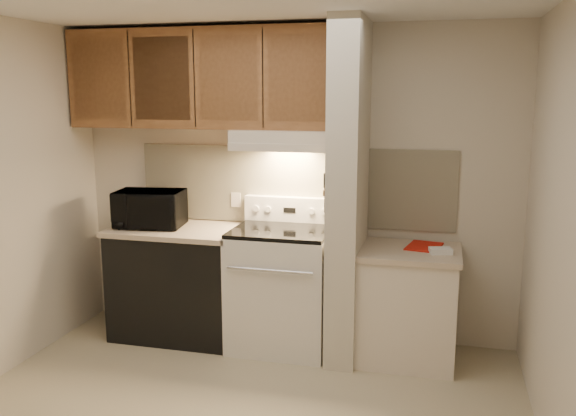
% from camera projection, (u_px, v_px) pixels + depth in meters
% --- Properties ---
extents(wall_back, '(3.60, 2.50, 0.02)m').
position_uv_depth(wall_back, '(293.00, 184.00, 4.95)').
color(wall_back, beige).
rests_on(wall_back, floor).
extents(wall_right, '(0.02, 3.00, 2.50)m').
position_uv_depth(wall_right, '(566.00, 239.00, 3.08)').
color(wall_right, beige).
rests_on(wall_right, floor).
extents(backsplash, '(2.60, 0.02, 0.63)m').
position_uv_depth(backsplash, '(292.00, 186.00, 4.94)').
color(backsplash, '#FFF2CA').
rests_on(backsplash, wall_back).
extents(range_body, '(0.76, 0.65, 0.92)m').
position_uv_depth(range_body, '(282.00, 290.00, 4.77)').
color(range_body, silver).
rests_on(range_body, floor).
extents(oven_window, '(0.50, 0.01, 0.30)m').
position_uv_depth(oven_window, '(271.00, 298.00, 4.46)').
color(oven_window, black).
rests_on(oven_window, range_body).
extents(oven_handle, '(0.65, 0.02, 0.02)m').
position_uv_depth(oven_handle, '(269.00, 271.00, 4.38)').
color(oven_handle, silver).
rests_on(oven_handle, range_body).
extents(cooktop, '(0.74, 0.64, 0.03)m').
position_uv_depth(cooktop, '(282.00, 231.00, 4.68)').
color(cooktop, black).
rests_on(cooktop, range_body).
extents(range_backguard, '(0.76, 0.08, 0.20)m').
position_uv_depth(range_backguard, '(291.00, 209.00, 4.93)').
color(range_backguard, silver).
rests_on(range_backguard, range_body).
extents(range_display, '(0.10, 0.01, 0.04)m').
position_uv_depth(range_display, '(289.00, 210.00, 4.89)').
color(range_display, black).
rests_on(range_display, range_backguard).
extents(range_knob_left_outer, '(0.05, 0.02, 0.05)m').
position_uv_depth(range_knob_left_outer, '(256.00, 209.00, 4.95)').
color(range_knob_left_outer, silver).
rests_on(range_knob_left_outer, range_backguard).
extents(range_knob_left_inner, '(0.05, 0.02, 0.05)m').
position_uv_depth(range_knob_left_inner, '(268.00, 209.00, 4.93)').
color(range_knob_left_inner, silver).
rests_on(range_knob_left_inner, range_backguard).
extents(range_knob_right_inner, '(0.05, 0.02, 0.05)m').
position_uv_depth(range_knob_right_inner, '(311.00, 211.00, 4.84)').
color(range_knob_right_inner, silver).
rests_on(range_knob_right_inner, range_backguard).
extents(range_knob_right_outer, '(0.05, 0.02, 0.05)m').
position_uv_depth(range_knob_right_outer, '(324.00, 212.00, 4.82)').
color(range_knob_right_outer, silver).
rests_on(range_knob_right_outer, range_backguard).
extents(dishwasher_front, '(1.00, 0.63, 0.87)m').
position_uv_depth(dishwasher_front, '(179.00, 284.00, 5.00)').
color(dishwasher_front, black).
rests_on(dishwasher_front, floor).
extents(left_countertop, '(1.04, 0.67, 0.04)m').
position_uv_depth(left_countertop, '(177.00, 230.00, 4.91)').
color(left_countertop, '#C0AB92').
rests_on(left_countertop, dishwasher_front).
extents(spoon_rest, '(0.24, 0.11, 0.02)m').
position_uv_depth(spoon_rest, '(166.00, 220.00, 5.14)').
color(spoon_rest, black).
rests_on(spoon_rest, left_countertop).
extents(teal_jar, '(0.10, 0.10, 0.09)m').
position_uv_depth(teal_jar, '(131.00, 222.00, 4.89)').
color(teal_jar, '#2B6F67').
rests_on(teal_jar, left_countertop).
extents(outlet, '(0.08, 0.01, 0.12)m').
position_uv_depth(outlet, '(236.00, 200.00, 5.07)').
color(outlet, beige).
rests_on(outlet, backsplash).
extents(microwave, '(0.58, 0.43, 0.29)m').
position_uv_depth(microwave, '(150.00, 209.00, 4.91)').
color(microwave, black).
rests_on(microwave, left_countertop).
extents(partition_pillar, '(0.22, 0.70, 2.50)m').
position_uv_depth(partition_pillar, '(348.00, 193.00, 4.49)').
color(partition_pillar, beige).
rests_on(partition_pillar, floor).
extents(pillar_trim, '(0.01, 0.70, 0.04)m').
position_uv_depth(pillar_trim, '(333.00, 186.00, 4.51)').
color(pillar_trim, brown).
rests_on(pillar_trim, partition_pillar).
extents(knife_strip, '(0.02, 0.42, 0.04)m').
position_uv_depth(knife_strip, '(331.00, 184.00, 4.46)').
color(knife_strip, black).
rests_on(knife_strip, partition_pillar).
extents(knife_blade_a, '(0.01, 0.03, 0.16)m').
position_uv_depth(knife_blade_a, '(325.00, 201.00, 4.33)').
color(knife_blade_a, silver).
rests_on(knife_blade_a, knife_strip).
extents(knife_handle_a, '(0.02, 0.02, 0.10)m').
position_uv_depth(knife_handle_a, '(325.00, 180.00, 4.29)').
color(knife_handle_a, black).
rests_on(knife_handle_a, knife_strip).
extents(knife_blade_b, '(0.01, 0.04, 0.18)m').
position_uv_depth(knife_blade_b, '(327.00, 201.00, 4.41)').
color(knife_blade_b, silver).
rests_on(knife_blade_b, knife_strip).
extents(knife_handle_b, '(0.02, 0.02, 0.10)m').
position_uv_depth(knife_handle_b, '(328.00, 179.00, 4.39)').
color(knife_handle_b, black).
rests_on(knife_handle_b, knife_strip).
extents(knife_blade_c, '(0.01, 0.04, 0.20)m').
position_uv_depth(knife_blade_c, '(329.00, 200.00, 4.47)').
color(knife_blade_c, silver).
rests_on(knife_blade_c, knife_strip).
extents(knife_handle_c, '(0.02, 0.02, 0.10)m').
position_uv_depth(knife_handle_c, '(329.00, 177.00, 4.45)').
color(knife_handle_c, black).
rests_on(knife_handle_c, knife_strip).
extents(knife_blade_d, '(0.01, 0.04, 0.16)m').
position_uv_depth(knife_blade_d, '(331.00, 196.00, 4.55)').
color(knife_blade_d, silver).
rests_on(knife_blade_d, knife_strip).
extents(knife_handle_d, '(0.02, 0.02, 0.10)m').
position_uv_depth(knife_handle_d, '(331.00, 176.00, 4.53)').
color(knife_handle_d, black).
rests_on(knife_handle_d, knife_strip).
extents(knife_blade_e, '(0.01, 0.04, 0.18)m').
position_uv_depth(knife_blade_e, '(333.00, 195.00, 4.65)').
color(knife_blade_e, silver).
rests_on(knife_blade_e, knife_strip).
extents(knife_handle_e, '(0.02, 0.02, 0.10)m').
position_uv_depth(knife_handle_e, '(333.00, 174.00, 4.60)').
color(knife_handle_e, black).
rests_on(knife_handle_e, knife_strip).
extents(oven_mitt, '(0.03, 0.11, 0.26)m').
position_uv_depth(oven_mitt, '(334.00, 198.00, 4.70)').
color(oven_mitt, slate).
rests_on(oven_mitt, partition_pillar).
extents(right_cab_base, '(0.70, 0.60, 0.81)m').
position_uv_depth(right_cab_base, '(407.00, 307.00, 4.54)').
color(right_cab_base, beige).
rests_on(right_cab_base, floor).
extents(right_countertop, '(0.74, 0.64, 0.04)m').
position_uv_depth(right_countertop, '(409.00, 252.00, 4.46)').
color(right_countertop, '#C0AB92').
rests_on(right_countertop, right_cab_base).
extents(red_folder, '(0.29, 0.35, 0.01)m').
position_uv_depth(red_folder, '(424.00, 246.00, 4.53)').
color(red_folder, '#B9190D').
rests_on(red_folder, right_countertop).
extents(white_box, '(0.17, 0.14, 0.04)m').
position_uv_depth(white_box, '(441.00, 251.00, 4.34)').
color(white_box, white).
rests_on(white_box, right_countertop).
extents(range_hood, '(0.78, 0.44, 0.15)m').
position_uv_depth(range_hood, '(286.00, 140.00, 4.67)').
color(range_hood, beige).
rests_on(range_hood, upper_cabinets).
extents(hood_lip, '(0.78, 0.04, 0.06)m').
position_uv_depth(hood_lip, '(279.00, 148.00, 4.48)').
color(hood_lip, beige).
rests_on(hood_lip, range_hood).
extents(upper_cabinets, '(2.18, 0.33, 0.77)m').
position_uv_depth(upper_cabinets, '(202.00, 79.00, 4.79)').
color(upper_cabinets, brown).
rests_on(upper_cabinets, wall_back).
extents(cab_door_a, '(0.46, 0.01, 0.63)m').
position_uv_depth(cab_door_a, '(99.00, 79.00, 4.84)').
color(cab_door_a, brown).
rests_on(cab_door_a, upper_cabinets).
extents(cab_gap_a, '(0.01, 0.01, 0.73)m').
position_uv_depth(cab_gap_a, '(130.00, 79.00, 4.77)').
color(cab_gap_a, black).
rests_on(cab_gap_a, upper_cabinets).
extents(cab_door_b, '(0.46, 0.01, 0.63)m').
position_uv_depth(cab_door_b, '(162.00, 79.00, 4.71)').
color(cab_door_b, brown).
rests_on(cab_door_b, upper_cabinets).
extents(cab_gap_b, '(0.01, 0.01, 0.73)m').
position_uv_depth(cab_gap_b, '(194.00, 78.00, 4.64)').
color(cab_gap_b, black).
rests_on(cab_gap_b, upper_cabinets).
extents(cab_door_c, '(0.46, 0.01, 0.63)m').
position_uv_depth(cab_door_c, '(228.00, 78.00, 4.57)').
color(cab_door_c, brown).
rests_on(cab_door_c, upper_cabinets).
extents(cab_gap_c, '(0.01, 0.01, 0.73)m').
position_uv_depth(cab_gap_c, '(263.00, 78.00, 4.51)').
color(cab_gap_c, black).
rests_on(cab_gap_c, upper_cabinets).
extents(cab_door_d, '(0.46, 0.01, 0.63)m').
position_uv_depth(cab_door_d, '(299.00, 78.00, 4.44)').
color(cab_door_d, brown).
rests_on(cab_door_d, upper_cabinets).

